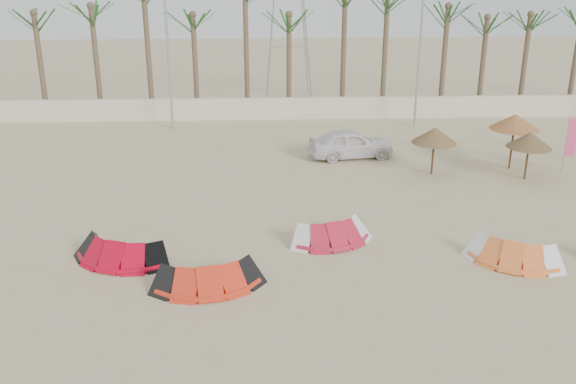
{
  "coord_description": "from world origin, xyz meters",
  "views": [
    {
      "loc": [
        -0.97,
        -15.99,
        9.63
      ],
      "look_at": [
        0.0,
        6.0,
        1.3
      ],
      "focal_mm": 40.0,
      "sensor_mm": 36.0,
      "label": 1
    }
  ],
  "objects_px": {
    "parasol_mid": "(530,140)",
    "kite_orange": "(510,248)",
    "parasol_left": "(435,135)",
    "parasol_right": "(515,122)",
    "kite_red_right": "(332,229)",
    "car": "(351,144)",
    "kite_red_left": "(122,247)",
    "kite_red_mid": "(209,272)"
  },
  "relations": [
    {
      "from": "kite_red_right",
      "to": "parasol_mid",
      "type": "distance_m",
      "value": 11.24
    },
    {
      "from": "kite_red_left",
      "to": "car",
      "type": "height_order",
      "value": "car"
    },
    {
      "from": "kite_red_left",
      "to": "kite_orange",
      "type": "relative_size",
      "value": 1.03
    },
    {
      "from": "car",
      "to": "parasol_right",
      "type": "bearing_deg",
      "value": -113.97
    },
    {
      "from": "kite_orange",
      "to": "parasol_left",
      "type": "relative_size",
      "value": 1.61
    },
    {
      "from": "kite_red_mid",
      "to": "parasol_mid",
      "type": "bearing_deg",
      "value": 33.95
    },
    {
      "from": "kite_orange",
      "to": "parasol_mid",
      "type": "relative_size",
      "value": 1.62
    },
    {
      "from": "kite_red_right",
      "to": "car",
      "type": "height_order",
      "value": "car"
    },
    {
      "from": "kite_red_mid",
      "to": "kite_red_right",
      "type": "relative_size",
      "value": 1.09
    },
    {
      "from": "kite_red_left",
      "to": "kite_orange",
      "type": "bearing_deg",
      "value": -2.97
    },
    {
      "from": "kite_red_right",
      "to": "kite_orange",
      "type": "relative_size",
      "value": 0.92
    },
    {
      "from": "kite_red_left",
      "to": "parasol_right",
      "type": "bearing_deg",
      "value": 28.08
    },
    {
      "from": "kite_orange",
      "to": "parasol_mid",
      "type": "distance_m",
      "value": 8.78
    },
    {
      "from": "parasol_left",
      "to": "car",
      "type": "height_order",
      "value": "parasol_left"
    },
    {
      "from": "kite_red_left",
      "to": "parasol_right",
      "type": "distance_m",
      "value": 18.59
    },
    {
      "from": "parasol_mid",
      "to": "car",
      "type": "bearing_deg",
      "value": 154.36
    },
    {
      "from": "kite_orange",
      "to": "car",
      "type": "relative_size",
      "value": 0.85
    },
    {
      "from": "kite_red_left",
      "to": "parasol_left",
      "type": "height_order",
      "value": "parasol_left"
    },
    {
      "from": "car",
      "to": "parasol_left",
      "type": "bearing_deg",
      "value": -136.58
    },
    {
      "from": "parasol_right",
      "to": "kite_red_right",
      "type": "bearing_deg",
      "value": -140.62
    },
    {
      "from": "parasol_mid",
      "to": "parasol_left",
      "type": "bearing_deg",
      "value": 167.75
    },
    {
      "from": "parasol_mid",
      "to": "car",
      "type": "xyz_separation_m",
      "value": [
        -7.37,
        3.54,
        -1.11
      ]
    },
    {
      "from": "parasol_left",
      "to": "car",
      "type": "xyz_separation_m",
      "value": [
        -3.37,
        2.67,
        -1.13
      ]
    },
    {
      "from": "kite_red_right",
      "to": "parasol_left",
      "type": "distance_m",
      "value": 8.88
    },
    {
      "from": "kite_red_mid",
      "to": "kite_red_right",
      "type": "distance_m",
      "value": 5.08
    },
    {
      "from": "kite_red_right",
      "to": "parasol_left",
      "type": "relative_size",
      "value": 1.48
    },
    {
      "from": "kite_orange",
      "to": "car",
      "type": "distance_m",
      "value": 12.01
    },
    {
      "from": "kite_red_left",
      "to": "kite_red_mid",
      "type": "relative_size",
      "value": 1.03
    },
    {
      "from": "kite_red_left",
      "to": "kite_red_right",
      "type": "distance_m",
      "value": 7.19
    },
    {
      "from": "parasol_left",
      "to": "kite_red_mid",
      "type": "bearing_deg",
      "value": -133.62
    },
    {
      "from": "parasol_right",
      "to": "kite_red_left",
      "type": "bearing_deg",
      "value": -151.92
    },
    {
      "from": "kite_orange",
      "to": "parasol_right",
      "type": "relative_size",
      "value": 1.35
    },
    {
      "from": "kite_red_left",
      "to": "kite_orange",
      "type": "height_order",
      "value": "same"
    },
    {
      "from": "kite_red_right",
      "to": "car",
      "type": "relative_size",
      "value": 0.78
    },
    {
      "from": "kite_red_right",
      "to": "parasol_mid",
      "type": "xyz_separation_m",
      "value": [
        9.36,
        6.07,
        1.4
      ]
    },
    {
      "from": "parasol_left",
      "to": "parasol_right",
      "type": "height_order",
      "value": "parasol_right"
    },
    {
      "from": "car",
      "to": "kite_orange",
      "type": "bearing_deg",
      "value": -170.1
    },
    {
      "from": "kite_red_mid",
      "to": "parasol_right",
      "type": "bearing_deg",
      "value": 38.42
    },
    {
      "from": "kite_orange",
      "to": "parasol_right",
      "type": "bearing_deg",
      "value": 69.56
    },
    {
      "from": "kite_red_left",
      "to": "parasol_mid",
      "type": "height_order",
      "value": "parasol_mid"
    },
    {
      "from": "kite_red_mid",
      "to": "parasol_left",
      "type": "relative_size",
      "value": 1.61
    },
    {
      "from": "parasol_mid",
      "to": "kite_orange",
      "type": "bearing_deg",
      "value": -114.79
    }
  ]
}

